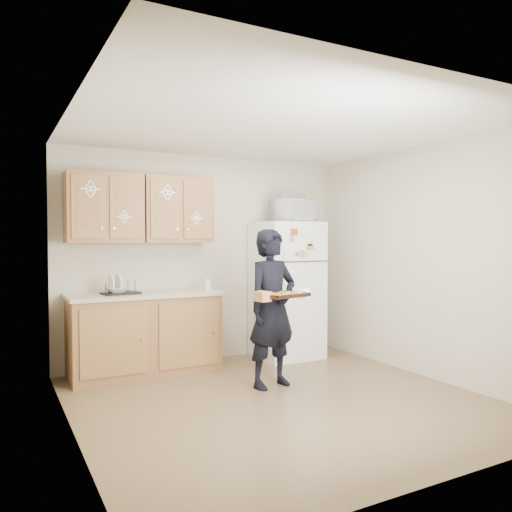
% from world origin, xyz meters
% --- Properties ---
extents(floor, '(3.60, 3.60, 0.00)m').
position_xyz_m(floor, '(0.00, 0.00, 0.00)').
color(floor, brown).
rests_on(floor, ground).
extents(ceiling, '(3.60, 3.60, 0.00)m').
position_xyz_m(ceiling, '(0.00, 0.00, 2.50)').
color(ceiling, white).
rests_on(ceiling, wall_back).
extents(wall_back, '(3.60, 0.04, 2.50)m').
position_xyz_m(wall_back, '(0.00, 1.80, 1.25)').
color(wall_back, '#C1B69C').
rests_on(wall_back, floor).
extents(wall_front, '(3.60, 0.04, 2.50)m').
position_xyz_m(wall_front, '(0.00, -1.80, 1.25)').
color(wall_front, '#C1B69C').
rests_on(wall_front, floor).
extents(wall_left, '(0.04, 3.60, 2.50)m').
position_xyz_m(wall_left, '(-1.80, 0.00, 1.25)').
color(wall_left, '#C1B69C').
rests_on(wall_left, floor).
extents(wall_right, '(0.04, 3.60, 2.50)m').
position_xyz_m(wall_right, '(1.80, 0.00, 1.25)').
color(wall_right, '#C1B69C').
rests_on(wall_right, floor).
extents(refrigerator, '(0.75, 0.70, 1.70)m').
position_xyz_m(refrigerator, '(0.95, 1.43, 0.85)').
color(refrigerator, white).
rests_on(refrigerator, floor).
extents(base_cabinet, '(1.60, 0.60, 0.86)m').
position_xyz_m(base_cabinet, '(-0.85, 1.48, 0.43)').
color(base_cabinet, brown).
rests_on(base_cabinet, floor).
extents(countertop, '(1.64, 0.64, 0.04)m').
position_xyz_m(countertop, '(-0.85, 1.48, 0.88)').
color(countertop, '#BBB390').
rests_on(countertop, base_cabinet).
extents(upper_cab_left, '(0.80, 0.33, 0.75)m').
position_xyz_m(upper_cab_left, '(-1.25, 1.61, 1.83)').
color(upper_cab_left, brown).
rests_on(upper_cab_left, wall_back).
extents(upper_cab_right, '(0.80, 0.33, 0.75)m').
position_xyz_m(upper_cab_right, '(-0.43, 1.61, 1.83)').
color(upper_cab_right, brown).
rests_on(upper_cab_right, wall_back).
extents(cereal_box, '(0.20, 0.07, 0.32)m').
position_xyz_m(cereal_box, '(1.47, 1.67, 0.16)').
color(cereal_box, gold).
rests_on(cereal_box, floor).
extents(person, '(0.64, 0.48, 1.59)m').
position_xyz_m(person, '(0.16, 0.42, 0.80)').
color(person, black).
rests_on(person, floor).
extents(baking_tray, '(0.49, 0.40, 0.04)m').
position_xyz_m(baking_tray, '(0.10, 0.12, 0.95)').
color(baking_tray, black).
rests_on(baking_tray, person).
extents(pizza_front_left, '(0.15, 0.15, 0.02)m').
position_xyz_m(pizza_front_left, '(0.01, 0.03, 0.97)').
color(pizza_front_left, yellow).
rests_on(pizza_front_left, baking_tray).
extents(pizza_front_right, '(0.15, 0.15, 0.02)m').
position_xyz_m(pizza_front_right, '(0.21, 0.07, 0.97)').
color(pizza_front_right, yellow).
rests_on(pizza_front_right, baking_tray).
extents(pizza_back_left, '(0.15, 0.15, 0.02)m').
position_xyz_m(pizza_back_left, '(-0.02, 0.17, 0.97)').
color(pizza_back_left, yellow).
rests_on(pizza_back_left, baking_tray).
extents(pizza_back_right, '(0.15, 0.15, 0.02)m').
position_xyz_m(pizza_back_right, '(0.18, 0.21, 0.97)').
color(pizza_back_right, yellow).
rests_on(pizza_back_right, baking_tray).
extents(pizza_center, '(0.15, 0.15, 0.02)m').
position_xyz_m(pizza_center, '(0.10, 0.12, 0.97)').
color(pizza_center, yellow).
rests_on(pizza_center, baking_tray).
extents(microwave, '(0.56, 0.42, 0.28)m').
position_xyz_m(microwave, '(1.00, 1.38, 1.84)').
color(microwave, white).
rests_on(microwave, refrigerator).
extents(foil_pan, '(0.35, 0.26, 0.07)m').
position_xyz_m(foil_pan, '(0.97, 1.41, 2.02)').
color(foil_pan, '#AAAAB0').
rests_on(foil_pan, microwave).
extents(dish_rack, '(0.40, 0.32, 0.15)m').
position_xyz_m(dish_rack, '(-1.12, 1.46, 0.97)').
color(dish_rack, black).
rests_on(dish_rack, countertop).
extents(bowl, '(0.28, 0.28, 0.06)m').
position_xyz_m(bowl, '(-1.16, 1.46, 0.95)').
color(bowl, silver).
rests_on(bowl, dish_rack).
extents(soap_bottle, '(0.10, 0.10, 0.17)m').
position_xyz_m(soap_bottle, '(-0.15, 1.42, 0.99)').
color(soap_bottle, white).
rests_on(soap_bottle, countertop).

